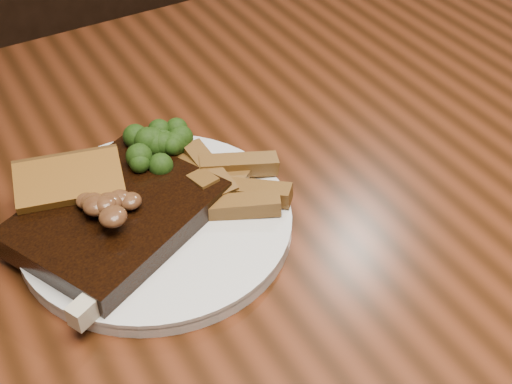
% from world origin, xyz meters
% --- Properties ---
extents(dining_table, '(1.60, 0.90, 0.75)m').
position_xyz_m(dining_table, '(0.00, 0.00, 0.66)').
color(dining_table, '#4A1F0E').
rests_on(dining_table, ground).
extents(chair_far, '(0.46, 0.46, 0.84)m').
position_xyz_m(chair_far, '(0.04, 0.71, 0.46)').
color(chair_far, black).
rests_on(chair_far, ground).
extents(plate, '(0.29, 0.29, 0.01)m').
position_xyz_m(plate, '(-0.07, 0.03, 0.76)').
color(plate, silver).
rests_on(plate, dining_table).
extents(steak, '(0.22, 0.20, 0.03)m').
position_xyz_m(steak, '(-0.11, 0.04, 0.78)').
color(steak, black).
rests_on(steak, plate).
extents(steak_bone, '(0.16, 0.09, 0.02)m').
position_xyz_m(steak_bone, '(-0.11, -0.02, 0.77)').
color(steak_bone, '#BBB091').
rests_on(steak_bone, plate).
extents(mushroom_pile, '(0.07, 0.07, 0.03)m').
position_xyz_m(mushroom_pile, '(-0.12, 0.04, 0.80)').
color(mushroom_pile, brown).
rests_on(mushroom_pile, steak).
extents(garlic_bread, '(0.11, 0.08, 0.02)m').
position_xyz_m(garlic_bread, '(-0.13, 0.09, 0.77)').
color(garlic_bread, brown).
rests_on(garlic_bread, plate).
extents(potato_wedges, '(0.10, 0.10, 0.02)m').
position_xyz_m(potato_wedges, '(-0.00, 0.04, 0.77)').
color(potato_wedges, brown).
rests_on(potato_wedges, plate).
extents(broccoli_cluster, '(0.07, 0.07, 0.04)m').
position_xyz_m(broccoli_cluster, '(-0.03, 0.11, 0.78)').
color(broccoli_cluster, '#1E3B0D').
rests_on(broccoli_cluster, plate).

